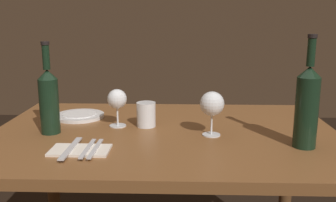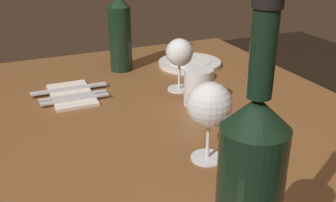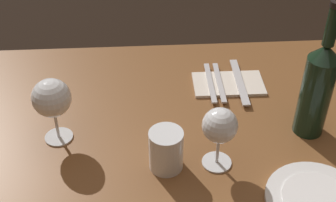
# 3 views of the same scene
# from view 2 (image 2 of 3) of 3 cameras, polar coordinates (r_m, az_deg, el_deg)

# --- Properties ---
(dining_table) EXTENTS (1.30, 0.90, 0.74)m
(dining_table) POSITION_cam_2_polar(r_m,az_deg,el_deg) (1.01, 3.00, -7.27)
(dining_table) COLOR brown
(dining_table) RESTS_ON ground
(wine_glass_left) EXTENTS (0.08, 0.08, 0.15)m
(wine_glass_left) POSITION_cam_2_polar(r_m,az_deg,el_deg) (1.11, 1.64, 6.69)
(wine_glass_left) COLOR white
(wine_glass_left) RESTS_ON dining_table
(wine_glass_right) EXTENTS (0.09, 0.09, 0.16)m
(wine_glass_right) POSITION_cam_2_polar(r_m,az_deg,el_deg) (0.76, 5.90, -0.77)
(wine_glass_right) COLOR white
(wine_glass_right) RESTS_ON dining_table
(wine_bottle) EXTENTS (0.08, 0.08, 0.37)m
(wine_bottle) POSITION_cam_2_polar(r_m,az_deg,el_deg) (0.48, 11.36, -13.54)
(wine_bottle) COLOR black
(wine_bottle) RESTS_ON dining_table
(wine_bottle_second) EXTENTS (0.07, 0.07, 0.34)m
(wine_bottle_second) POSITION_cam_2_polar(r_m,az_deg,el_deg) (1.28, -6.84, 9.87)
(wine_bottle_second) COLOR black
(wine_bottle_second) RESTS_ON dining_table
(water_tumbler) EXTENTS (0.07, 0.07, 0.10)m
(water_tumbler) POSITION_cam_2_polar(r_m,az_deg,el_deg) (1.04, 4.32, 1.74)
(water_tumbler) COLOR white
(water_tumbler) RESTS_ON dining_table
(dinner_plate) EXTENTS (0.21, 0.21, 0.02)m
(dinner_plate) POSITION_cam_2_polar(r_m,az_deg,el_deg) (1.35, 3.10, 5.41)
(dinner_plate) COLOR white
(dinner_plate) RESTS_ON dining_table
(folded_napkin) EXTENTS (0.19, 0.11, 0.01)m
(folded_napkin) POSITION_cam_2_polar(r_m,az_deg,el_deg) (1.13, -13.52, 0.87)
(folded_napkin) COLOR silver
(folded_napkin) RESTS_ON dining_table
(fork_inner) EXTENTS (0.02, 0.18, 0.00)m
(fork_inner) POSITION_cam_2_polar(r_m,az_deg,el_deg) (1.11, -13.30, 0.73)
(fork_inner) COLOR silver
(fork_inner) RESTS_ON folded_napkin
(fork_outer) EXTENTS (0.02, 0.18, 0.00)m
(fork_outer) POSITION_cam_2_polar(r_m,az_deg,el_deg) (1.08, -13.04, 0.26)
(fork_outer) COLOR silver
(fork_outer) RESTS_ON folded_napkin
(table_knife) EXTENTS (0.02, 0.21, 0.00)m
(table_knife) POSITION_cam_2_polar(r_m,az_deg,el_deg) (1.16, -13.84, 1.69)
(table_knife) COLOR silver
(table_knife) RESTS_ON folded_napkin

